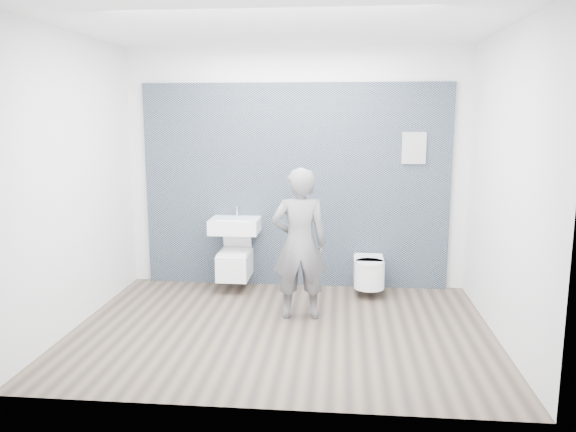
# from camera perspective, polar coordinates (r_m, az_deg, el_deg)

# --- Properties ---
(ground) EXTENTS (4.00, 4.00, 0.00)m
(ground) POSITION_cam_1_polar(r_m,az_deg,el_deg) (5.51, -0.61, -11.41)
(ground) COLOR brown
(ground) RESTS_ON ground
(room_shell) EXTENTS (4.00, 4.00, 4.00)m
(room_shell) POSITION_cam_1_polar(r_m,az_deg,el_deg) (5.13, -0.65, 6.97)
(room_shell) COLOR silver
(room_shell) RESTS_ON ground
(tile_wall) EXTENTS (3.60, 0.06, 2.40)m
(tile_wall) POSITION_cam_1_polar(r_m,az_deg,el_deg) (6.89, 0.70, -6.93)
(tile_wall) COLOR black
(tile_wall) RESTS_ON ground
(washbasin) EXTENTS (0.57, 0.42, 0.42)m
(washbasin) POSITION_cam_1_polar(r_m,az_deg,el_deg) (6.56, -5.42, -0.93)
(washbasin) COLOR white
(washbasin) RESTS_ON ground
(toilet_square) EXTENTS (0.36, 0.52, 0.68)m
(toilet_square) POSITION_cam_1_polar(r_m,az_deg,el_deg) (6.62, -5.42, -4.75)
(toilet_square) COLOR white
(toilet_square) RESTS_ON ground
(toilet_rounded) EXTENTS (0.34, 0.58, 0.31)m
(toilet_rounded) POSITION_cam_1_polar(r_m,az_deg,el_deg) (6.49, 8.22, -5.65)
(toilet_rounded) COLOR white
(toilet_rounded) RESTS_ON ground
(info_placard) EXTENTS (0.27, 0.03, 0.36)m
(info_placard) POSITION_cam_1_polar(r_m,az_deg,el_deg) (6.87, 12.14, -7.21)
(info_placard) COLOR silver
(info_placard) RESTS_ON ground
(visitor) EXTENTS (0.60, 0.44, 1.53)m
(visitor) POSITION_cam_1_polar(r_m,az_deg,el_deg) (5.59, 1.18, -2.85)
(visitor) COLOR slate
(visitor) RESTS_ON ground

